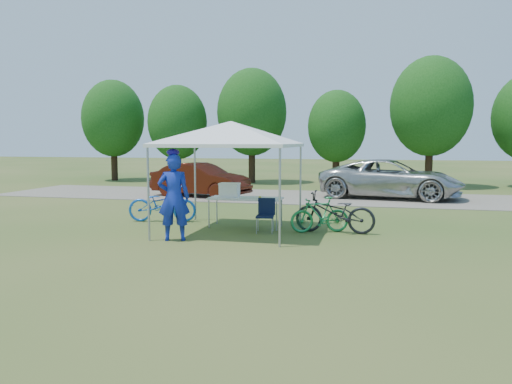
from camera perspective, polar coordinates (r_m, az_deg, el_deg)
ground at (r=12.45m, az=-2.82°, el=-4.54°), size 100.00×100.00×0.00m
gravel_strip at (r=20.18m, az=3.52°, el=-0.51°), size 24.00×5.00×0.02m
canopy at (r=12.25m, az=-2.89°, el=7.74°), size 4.53×4.53×3.00m
treeline at (r=26.10m, az=5.23°, el=8.66°), size 24.89×4.28×6.30m
folding_table at (r=12.99m, az=-1.21°, el=-0.83°), size 1.89×0.79×0.78m
folding_chair at (r=12.34m, az=1.12°, el=-2.33°), size 0.48×0.49×0.83m
cooler at (r=13.08m, az=-3.05°, el=0.23°), size 0.52×0.35×0.37m
ice_cream_cup at (r=12.84m, az=0.46°, el=-0.59°), size 0.07×0.07×0.05m
cyclist at (r=11.37m, az=-9.38°, el=-0.62°), size 0.83×0.68×1.96m
bike_blue at (r=14.15m, az=-10.66°, el=-1.35°), size 1.98×1.03×0.99m
bike_green at (r=12.35m, az=7.30°, el=-2.60°), size 1.51×0.92×0.88m
bike_dark at (r=12.33m, az=9.00°, el=-2.31°), size 1.98×0.78×1.02m
minivan at (r=20.20m, az=15.14°, el=1.48°), size 5.75×3.30×1.51m
sedan at (r=20.19m, az=-6.39°, el=1.41°), size 4.30×2.40×1.34m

